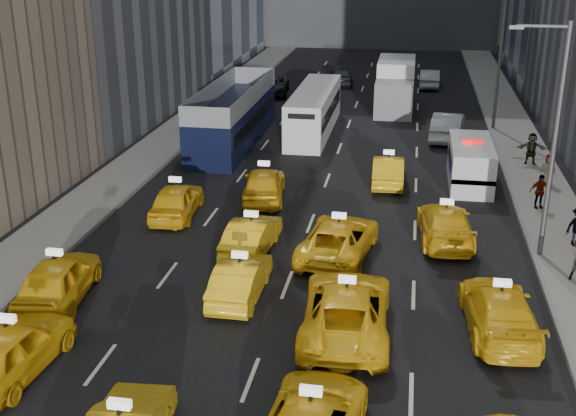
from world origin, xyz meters
The scene contains 29 objects.
sidewalk_west centered at (-10.50, 25.00, 0.07)m, with size 3.00×90.00×0.15m, color gray.
sidewalk_east centered at (10.50, 25.00, 0.07)m, with size 3.00×90.00×0.15m, color gray.
curb_west centered at (-9.05, 25.00, 0.09)m, with size 0.15×90.00×0.18m, color slate.
curb_east centered at (9.05, 25.00, 0.09)m, with size 0.15×90.00×0.18m, color slate.
streetlight_near centered at (9.18, 12.00, 4.92)m, with size 2.15×0.22×9.00m.
streetlight_far centered at (9.18, 32.00, 4.92)m, with size 2.15×0.22×9.00m.
taxi_4 centered at (-6.72, 1.09, 0.80)m, with size 1.89×4.70×1.60m, color yellow.
taxi_8 centered at (-7.48, 5.47, 0.81)m, with size 1.90×4.73×1.61m, color yellow.
taxi_9 centered at (-1.43, 6.84, 0.69)m, with size 1.46×4.18×1.38m, color yellow.
taxi_10 centered at (2.40, 5.10, 0.81)m, with size 2.68×5.81×1.61m, color yellow.
taxi_11 centered at (7.14, 5.98, 0.73)m, with size 2.06×5.06×1.47m, color yellow.
taxi_12 centered at (-6.02, 13.85, 0.75)m, with size 1.78×4.43×1.51m, color yellow.
taxi_13 centered at (-1.87, 10.60, 0.70)m, with size 1.48×4.26×1.40m, color yellow.
taxi_14 centered at (1.55, 10.81, 0.74)m, with size 2.45×5.31×1.48m, color yellow.
taxi_15 centered at (5.68, 13.10, 0.74)m, with size 2.06×5.07×1.47m, color yellow.
taxi_16 centered at (-2.60, 16.63, 0.79)m, with size 1.86×4.64×1.58m, color yellow.
taxi_17 centered at (3.07, 20.00, 0.72)m, with size 1.52×4.35×1.43m, color yellow.
nypd_van centered at (7.13, 20.72, 1.03)m, with size 2.26×5.38×2.28m.
double_decker centered at (-6.43, 26.09, 1.74)m, with size 4.07×12.27×3.50m.
city_bus centered at (-2.02, 29.54, 1.36)m, with size 3.21×10.80×2.75m.
box_truck centered at (2.82, 36.96, 1.70)m, with size 2.63×7.56×3.45m.
misc_car_0 centered at (6.30, 29.19, 0.83)m, with size 1.77×5.07×1.67m, color #B3B5BB.
misc_car_1 centered at (-6.92, 40.60, 0.77)m, with size 2.56×5.55×1.54m, color black.
misc_car_2 centered at (2.77, 46.03, 0.82)m, with size 2.29×5.64×1.64m, color gray.
misc_car_3 centered at (-1.95, 45.32, 0.81)m, with size 1.90×4.73×1.61m, color black.
misc_car_4 centered at (5.38, 45.47, 0.74)m, with size 1.56×4.47×1.47m, color #ABADB2.
pedestrian_3 centered at (9.97, 17.27, 0.94)m, with size 0.93×0.42×1.59m, color gray.
pedestrian_4 centered at (10.90, 20.86, 0.92)m, with size 0.75×0.41×1.53m, color gray.
pedestrian_5 centered at (10.56, 24.25, 1.00)m, with size 1.58×0.45×1.71m, color gray.
Camera 1 is at (4.02, -14.93, 11.78)m, focal length 45.00 mm.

